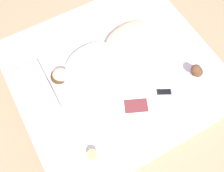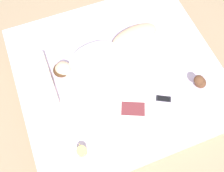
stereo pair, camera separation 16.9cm
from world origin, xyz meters
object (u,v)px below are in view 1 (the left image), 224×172
at_px(coffee_mug, 92,155).
at_px(person, 100,51).
at_px(open_magazine, 137,116).
at_px(cell_phone, 164,92).

bearing_deg(coffee_mug, person, -32.06).
xyz_separation_m(open_magazine, coffee_mug, (-0.12, 0.57, 0.04)).
xyz_separation_m(person, coffee_mug, (-0.93, 0.59, -0.05)).
height_order(coffee_mug, cell_phone, coffee_mug).
relative_size(coffee_mug, cell_phone, 0.79).
xyz_separation_m(coffee_mug, cell_phone, (0.21, -0.94, -0.03)).
bearing_deg(open_magazine, cell_phone, -52.93).
distance_m(person, open_magazine, 0.82).
bearing_deg(cell_phone, person, 54.63).
distance_m(person, coffee_mug, 1.10).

